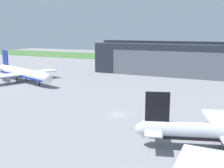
% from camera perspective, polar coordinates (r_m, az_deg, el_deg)
% --- Properties ---
extents(ground_plane, '(440.00, 440.00, 0.00)m').
position_cam_1_polar(ground_plane, '(75.57, 1.11, -6.42)').
color(ground_plane, gray).
extents(grass_field_strip, '(440.00, 56.00, 0.08)m').
position_cam_1_polar(grass_field_strip, '(224.62, 17.22, 4.84)').
color(grass_field_strip, '#426E35').
rests_on(grass_field_strip, ground_plane).
extents(maintenance_hangar, '(95.19, 28.78, 17.42)m').
position_cam_1_polar(maintenance_hangar, '(148.91, 15.53, 5.14)').
color(maintenance_hangar, '#232833').
rests_on(maintenance_hangar, ground_plane).
extents(airliner_far_right, '(41.99, 34.10, 13.47)m').
position_cam_1_polar(airliner_far_right, '(129.00, -18.26, 2.18)').
color(airliner_far_right, white).
rests_on(airliner_far_right, ground_plane).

